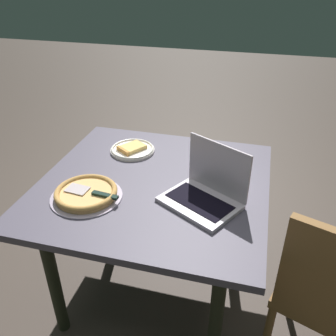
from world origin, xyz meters
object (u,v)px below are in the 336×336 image
table_knife (207,164)px  chair_near (336,296)px  pizza_tray (86,193)px  dining_table (154,196)px  laptop (206,191)px  pizza_plate (132,149)px

table_knife → chair_near: size_ratio=0.22×
pizza_tray → chair_near: (-1.07, 0.10, -0.22)m
dining_table → chair_near: bearing=159.8°
table_knife → chair_near: (-0.60, 0.52, -0.20)m
laptop → pizza_plate: laptop is taller
dining_table → pizza_tray: 0.34m
pizza_tray → dining_table: bearing=-141.4°
pizza_tray → chair_near: bearing=174.6°
pizza_plate → pizza_tray: pizza_tray is taller
chair_near → laptop: bearing=-20.8°
dining_table → laptop: 0.31m
chair_near → table_knife: bearing=-41.1°
dining_table → pizza_tray: pizza_tray is taller
laptop → pizza_plate: 0.58m
table_knife → chair_near: bearing=138.9°
laptop → chair_near: size_ratio=0.44×
pizza_plate → pizza_tray: bearing=83.9°
pizza_plate → pizza_tray: 0.46m
laptop → pizza_plate: (0.47, -0.35, -0.04)m
pizza_tray → table_knife: 0.63m
dining_table → pizza_plate: pizza_plate is taller
dining_table → pizza_tray: size_ratio=3.36×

